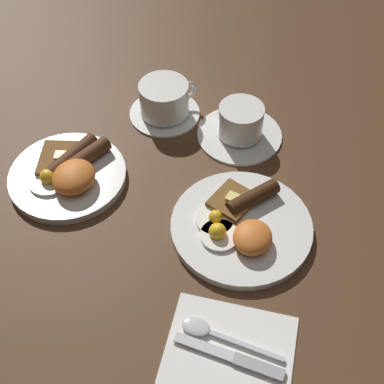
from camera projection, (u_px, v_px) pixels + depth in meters
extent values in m
plane|color=#4C301C|center=(241.00, 229.00, 0.91)|extent=(3.00, 3.00, 0.00)
cylinder|color=white|center=(241.00, 227.00, 0.90)|extent=(0.24, 0.24, 0.01)
cylinder|color=white|center=(220.00, 235.00, 0.88)|extent=(0.06, 0.06, 0.01)
sphere|color=yellow|center=(217.00, 231.00, 0.87)|extent=(0.03, 0.03, 0.03)
cylinder|color=white|center=(215.00, 220.00, 0.90)|extent=(0.06, 0.06, 0.01)
sphere|color=yellow|center=(216.00, 217.00, 0.89)|extent=(0.02, 0.02, 0.02)
ellipsoid|color=orange|center=(253.00, 237.00, 0.86)|extent=(0.07, 0.06, 0.03)
cylinder|color=#361D0C|center=(253.00, 197.00, 0.92)|extent=(0.09, 0.08, 0.03)
cube|color=brown|center=(232.00, 201.00, 0.92)|extent=(0.09, 0.09, 0.01)
cube|color=#F4E072|center=(233.00, 197.00, 0.91)|extent=(0.02, 0.02, 0.01)
cylinder|color=white|center=(68.00, 176.00, 0.98)|extent=(0.21, 0.21, 0.01)
cylinder|color=white|center=(49.00, 181.00, 0.96)|extent=(0.07, 0.07, 0.01)
sphere|color=yellow|center=(48.00, 177.00, 0.95)|extent=(0.03, 0.03, 0.03)
ellipsoid|color=orange|center=(75.00, 175.00, 0.95)|extent=(0.08, 0.07, 0.04)
cylinder|color=#4B2816|center=(87.00, 156.00, 0.98)|extent=(0.10, 0.07, 0.03)
cylinder|color=#4A2716|center=(72.00, 156.00, 0.98)|extent=(0.12, 0.06, 0.03)
cube|color=brown|center=(61.00, 159.00, 0.99)|extent=(0.10, 0.10, 0.01)
cube|color=#F4E072|center=(60.00, 155.00, 0.98)|extent=(0.02, 0.02, 0.01)
cylinder|color=white|center=(239.00, 134.00, 1.06)|extent=(0.17, 0.17, 0.01)
cylinder|color=white|center=(241.00, 121.00, 1.03)|extent=(0.09, 0.09, 0.06)
cylinder|color=#56331E|center=(242.00, 109.00, 1.01)|extent=(0.08, 0.08, 0.00)
torus|color=white|center=(234.00, 105.00, 1.05)|extent=(0.04, 0.03, 0.04)
cylinder|color=white|center=(165.00, 112.00, 1.10)|extent=(0.14, 0.14, 0.01)
cylinder|color=white|center=(164.00, 98.00, 1.07)|extent=(0.10, 0.10, 0.06)
cylinder|color=#56331E|center=(163.00, 86.00, 1.05)|extent=(0.09, 0.09, 0.00)
torus|color=white|center=(187.00, 91.00, 1.08)|extent=(0.04, 0.04, 0.04)
cube|color=white|center=(230.00, 349.00, 0.77)|extent=(0.16, 0.19, 0.01)
cube|color=silver|center=(203.00, 347.00, 0.77)|extent=(0.02, 0.09, 0.00)
cube|color=#9E9EA3|center=(259.00, 367.00, 0.75)|extent=(0.02, 0.08, 0.01)
ellipsoid|color=silver|center=(196.00, 326.00, 0.79)|extent=(0.03, 0.05, 0.01)
cube|color=silver|center=(246.00, 346.00, 0.77)|extent=(0.02, 0.11, 0.00)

